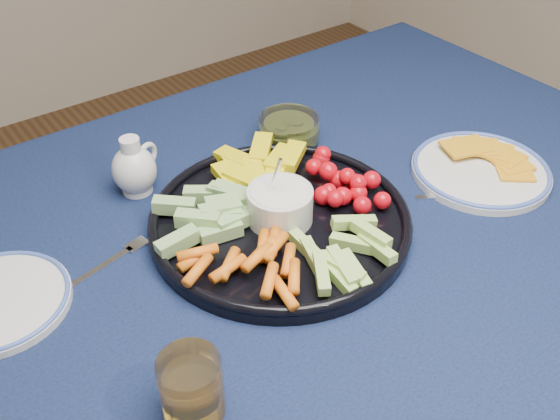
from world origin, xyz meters
TOP-DOWN VIEW (x-y plane):
  - dining_table at (0.00, 0.00)m, footprint 1.67×1.07m
  - crudite_platter at (0.08, 0.05)m, footprint 0.40×0.40m
  - creamer_pitcher at (-0.05, 0.27)m, footprint 0.09×0.07m
  - pickle_bowl at (0.25, 0.24)m, footprint 0.11×0.11m
  - cheese_plate at (0.45, -0.04)m, footprint 0.23×0.23m
  - juice_tumbler at (-0.18, -0.15)m, footprint 0.07×0.07m
  - fork_left at (-0.16, 0.13)m, footprint 0.16×0.05m
  - fork_right at (0.40, -0.08)m, footprint 0.16×0.11m

SIDE VIEW (x-z plane):
  - dining_table at x=0.00m, z-range 0.29..1.03m
  - fork_left at x=-0.16m, z-range 0.75..0.75m
  - fork_right at x=0.40m, z-range 0.75..0.75m
  - cheese_plate at x=0.45m, z-range 0.74..0.77m
  - crudite_platter at x=0.08m, z-range 0.70..0.83m
  - pickle_bowl at x=0.25m, z-range 0.74..0.80m
  - juice_tumbler at x=-0.18m, z-range 0.74..0.83m
  - creamer_pitcher at x=-0.05m, z-range 0.74..0.84m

